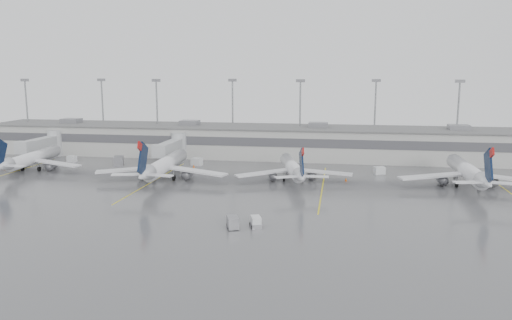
% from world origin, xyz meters
% --- Properties ---
extents(ground, '(260.00, 260.00, 0.00)m').
position_xyz_m(ground, '(0.00, 0.00, 0.00)').
color(ground, '#4C4C4F').
rests_on(ground, ground).
extents(terminal, '(152.00, 17.00, 9.45)m').
position_xyz_m(terminal, '(-0.01, 57.98, 4.17)').
color(terminal, '#AEAFA9').
rests_on(terminal, ground).
extents(light_masts, '(142.40, 8.00, 20.60)m').
position_xyz_m(light_masts, '(0.00, 63.75, 12.03)').
color(light_masts, gray).
rests_on(light_masts, ground).
extents(jet_bridge_left, '(4.00, 17.20, 7.00)m').
position_xyz_m(jet_bridge_left, '(-55.50, 45.72, 3.87)').
color(jet_bridge_left, '#A4A7A9').
rests_on(jet_bridge_left, ground).
extents(jet_bridge_right, '(4.00, 17.20, 7.00)m').
position_xyz_m(jet_bridge_right, '(-20.50, 45.72, 3.87)').
color(jet_bridge_right, '#A4A7A9').
rests_on(jet_bridge_right, ground).
extents(stand_markings, '(105.25, 40.00, 0.01)m').
position_xyz_m(stand_markings, '(-0.00, 24.00, 0.01)').
color(stand_markings, yellow).
rests_on(stand_markings, ground).
extents(jet_far_left, '(25.54, 28.73, 9.29)m').
position_xyz_m(jet_far_left, '(-49.30, 29.66, 2.89)').
color(jet_far_left, silver).
rests_on(jet_far_left, ground).
extents(jet_mid_left, '(28.05, 31.48, 10.18)m').
position_xyz_m(jet_mid_left, '(-15.68, 25.29, 3.16)').
color(jet_mid_left, silver).
rests_on(jet_mid_left, ground).
extents(jet_mid_right, '(23.84, 27.03, 8.89)m').
position_xyz_m(jet_mid_right, '(11.12, 28.75, 2.76)').
color(jet_mid_right, silver).
rests_on(jet_mid_right, ground).
extents(jet_far_right, '(27.61, 30.92, 10.01)m').
position_xyz_m(jet_far_right, '(45.75, 28.71, 3.11)').
color(jet_far_right, silver).
rests_on(jet_far_right, ground).
extents(baggage_tug, '(2.27, 2.83, 1.59)m').
position_xyz_m(baggage_tug, '(8.80, -3.94, 0.62)').
color(baggage_tug, silver).
rests_on(baggage_tug, ground).
extents(baggage_cart, '(2.35, 3.04, 1.72)m').
position_xyz_m(baggage_cart, '(5.60, -5.14, 0.90)').
color(baggage_cart, slate).
rests_on(baggage_cart, ground).
extents(gse_uld_a, '(2.41, 1.82, 1.55)m').
position_xyz_m(gse_uld_a, '(-46.14, 41.72, 0.77)').
color(gse_uld_a, silver).
rests_on(gse_uld_a, ground).
extents(gse_uld_b, '(2.90, 2.33, 1.79)m').
position_xyz_m(gse_uld_b, '(-13.62, 42.46, 0.90)').
color(gse_uld_b, silver).
rests_on(gse_uld_b, ground).
extents(gse_uld_c, '(2.68, 2.22, 1.63)m').
position_xyz_m(gse_uld_c, '(29.54, 38.88, 0.82)').
color(gse_uld_c, silver).
rests_on(gse_uld_c, ground).
extents(gse_loader, '(3.24, 4.02, 2.18)m').
position_xyz_m(gse_loader, '(-32.45, 39.35, 1.09)').
color(gse_loader, slate).
rests_on(gse_loader, ground).
extents(cone_a, '(0.45, 0.45, 0.71)m').
position_xyz_m(cone_a, '(-56.75, 30.33, 0.35)').
color(cone_a, '#EE5805').
rests_on(cone_a, ground).
extents(cone_b, '(0.46, 0.46, 0.73)m').
position_xyz_m(cone_b, '(-13.51, 39.46, 0.36)').
color(cone_b, '#EE5805').
rests_on(cone_b, ground).
extents(cone_c, '(0.46, 0.46, 0.74)m').
position_xyz_m(cone_c, '(22.12, 30.16, 0.37)').
color(cone_c, '#EE5805').
rests_on(cone_c, ground).
extents(cone_d, '(0.44, 0.44, 0.69)m').
position_xyz_m(cone_d, '(52.73, 35.84, 0.35)').
color(cone_d, '#EE5805').
rests_on(cone_d, ground).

